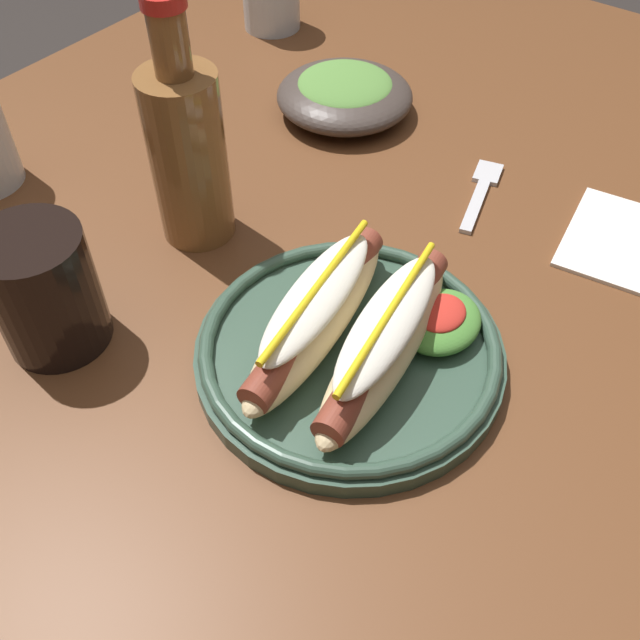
{
  "coord_description": "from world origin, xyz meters",
  "views": [
    {
      "loc": [
        -0.38,
        -0.29,
        1.2
      ],
      "look_at": [
        -0.07,
        -0.06,
        0.77
      ],
      "focal_mm": 40.2,
      "sensor_mm": 36.0,
      "label": 1
    }
  ],
  "objects_px": {
    "soda_cup": "(44,291)",
    "glass_bottle": "(187,150)",
    "napkin": "(631,244)",
    "hot_dog_plate": "(354,339)",
    "fork": "(481,190)",
    "side_bowl": "(345,93)"
  },
  "relations": [
    {
      "from": "fork",
      "to": "soda_cup",
      "type": "xyz_separation_m",
      "value": [
        -0.39,
        0.19,
        0.05
      ]
    },
    {
      "from": "fork",
      "to": "glass_bottle",
      "type": "bearing_deg",
      "value": 122.96
    },
    {
      "from": "fork",
      "to": "side_bowl",
      "type": "distance_m",
      "value": 0.21
    },
    {
      "from": "hot_dog_plate",
      "to": "napkin",
      "type": "xyz_separation_m",
      "value": [
        0.28,
        -0.13,
        -0.02
      ]
    },
    {
      "from": "hot_dog_plate",
      "to": "glass_bottle",
      "type": "distance_m",
      "value": 0.23
    },
    {
      "from": "glass_bottle",
      "to": "soda_cup",
      "type": "bearing_deg",
      "value": -179.37
    },
    {
      "from": "soda_cup",
      "to": "side_bowl",
      "type": "distance_m",
      "value": 0.43
    },
    {
      "from": "hot_dog_plate",
      "to": "glass_bottle",
      "type": "relative_size",
      "value": 1.09
    },
    {
      "from": "hot_dog_plate",
      "to": "soda_cup",
      "type": "relative_size",
      "value": 2.33
    },
    {
      "from": "soda_cup",
      "to": "napkin",
      "type": "bearing_deg",
      "value": -40.68
    },
    {
      "from": "hot_dog_plate",
      "to": "side_bowl",
      "type": "xyz_separation_m",
      "value": [
        0.3,
        0.22,
        -0.0
      ]
    },
    {
      "from": "hot_dog_plate",
      "to": "soda_cup",
      "type": "bearing_deg",
      "value": 120.74
    },
    {
      "from": "soda_cup",
      "to": "side_bowl",
      "type": "relative_size",
      "value": 0.69
    },
    {
      "from": "soda_cup",
      "to": "glass_bottle",
      "type": "height_order",
      "value": "glass_bottle"
    },
    {
      "from": "fork",
      "to": "glass_bottle",
      "type": "distance_m",
      "value": 0.3
    },
    {
      "from": "fork",
      "to": "soda_cup",
      "type": "bearing_deg",
      "value": 138.38
    },
    {
      "from": "fork",
      "to": "side_bowl",
      "type": "height_order",
      "value": "side_bowl"
    },
    {
      "from": "fork",
      "to": "side_bowl",
      "type": "xyz_separation_m",
      "value": [
        0.04,
        0.2,
        0.02
      ]
    },
    {
      "from": "fork",
      "to": "napkin",
      "type": "xyz_separation_m",
      "value": [
        0.01,
        -0.15,
        -0.0
      ]
    },
    {
      "from": "fork",
      "to": "napkin",
      "type": "bearing_deg",
      "value": -100.94
    },
    {
      "from": "hot_dog_plate",
      "to": "soda_cup",
      "type": "height_order",
      "value": "soda_cup"
    },
    {
      "from": "napkin",
      "to": "hot_dog_plate",
      "type": "bearing_deg",
      "value": 154.34
    }
  ]
}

